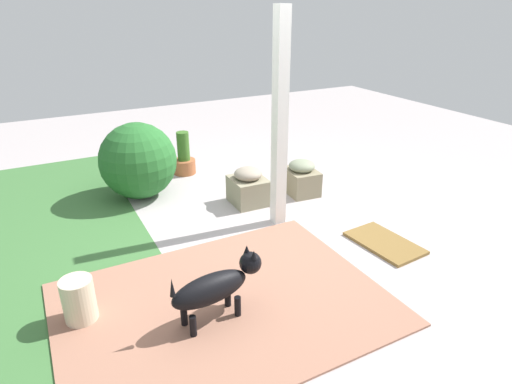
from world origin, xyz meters
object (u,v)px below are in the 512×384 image
stone_planter_near (248,187)px  stone_planter_nearest (301,178)px  dog (216,286)px  terracotta_pot_tall (184,159)px  porch_pillar (280,123)px  doormat (385,243)px  ceramic_urn (79,301)px  round_shrub (138,161)px

stone_planter_near → stone_planter_nearest: bearing=-94.1°
stone_planter_near → dog: size_ratio=0.59×
stone_planter_near → terracotta_pot_tall: size_ratio=0.76×
terracotta_pot_tall → porch_pillar: bearing=-167.6°
porch_pillar → doormat: 1.50m
stone_planter_near → doormat: 1.61m
doormat → terracotta_pot_tall: bearing=21.6°
ceramic_urn → doormat: 2.69m
stone_planter_nearest → ceramic_urn: 2.88m
porch_pillar → ceramic_urn: (-0.66, 2.02, -0.87)m
stone_planter_nearest → doormat: 1.39m
porch_pillar → ceramic_urn: porch_pillar is taller
stone_planter_nearest → dog: 2.39m
dog → ceramic_urn: dog is taller
stone_planter_near → porch_pillar: bearing=-173.5°
porch_pillar → stone_planter_nearest: size_ratio=4.65×
ceramic_urn → round_shrub: bearing=-25.4°
dog → doormat: dog is taller
terracotta_pot_tall → round_shrub: bearing=123.7°
terracotta_pot_tall → ceramic_urn: 2.93m
round_shrub → doormat: round_shrub is taller
stone_planter_nearest → doormat: bearing=-178.3°
stone_planter_near → round_shrub: bearing=53.4°
round_shrub → terracotta_pot_tall: bearing=-56.3°
stone_planter_near → ceramic_urn: 2.31m
stone_planter_nearest → dog: bearing=132.3°
porch_pillar → ceramic_urn: size_ratio=6.05×
porch_pillar → stone_planter_near: (0.55, 0.06, -0.85)m
stone_planter_near → ceramic_urn: stone_planter_near is taller
terracotta_pot_tall → dog: bearing=165.2°
round_shrub → porch_pillar: bearing=-140.4°
terracotta_pot_tall → dog: terracotta_pot_tall is taller
terracotta_pot_tall → stone_planter_nearest: bearing=-141.7°
porch_pillar → doormat: (-0.87, -0.66, -1.03)m
dog → ceramic_urn: 0.98m
porch_pillar → dog: bearing=133.8°
doormat → stone_planter_near: bearing=26.8°
dog → round_shrub: bearing=-1.6°
porch_pillar → round_shrub: 1.81m
round_shrub → doormat: size_ratio=1.26×
porch_pillar → stone_planter_near: bearing=6.5°
stone_planter_near → doormat: stone_planter_near is taller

